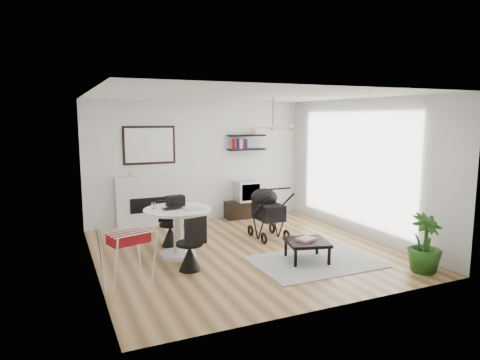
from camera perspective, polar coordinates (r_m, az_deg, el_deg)
name	(u,v)px	position (r m, az deg, el deg)	size (l,w,h in m)	color
floor	(245,251)	(7.65, 0.61, -9.43)	(5.00, 5.00, 0.00)	brown
ceiling	(245,95)	(7.30, 0.65, 11.20)	(5.00, 5.00, 0.00)	white
wall_back	(198,162)	(9.67, -5.56, 2.46)	(5.00, 5.00, 0.00)	white
wall_left	(92,184)	(6.72, -19.14, -0.56)	(5.00, 5.00, 0.00)	white
wall_right	(361,168)	(8.69, 15.80, 1.52)	(5.00, 5.00, 0.00)	white
sheer_curtain	(350,167)	(8.78, 14.46, 1.64)	(0.04, 3.60, 2.60)	white
fireplace	(151,195)	(9.40, -11.73, -1.94)	(1.50, 0.17, 2.16)	white
shelf_lower	(246,149)	(9.94, 0.85, 4.11)	(0.90, 0.25, 0.04)	black
shelf_upper	(246,136)	(9.92, 0.85, 5.95)	(0.90, 0.25, 0.04)	black
pendant_lamp	(273,128)	(7.87, 4.39, 6.97)	(0.90, 0.90, 0.10)	tan
tv_console	(247,209)	(10.08, 0.99, -3.88)	(1.06, 0.37, 0.40)	black
crt_tv	(247,191)	(9.99, 0.91, -1.45)	(0.54, 0.47, 0.47)	#BBBBBE
dining_table	(178,225)	(7.30, -8.29, -5.96)	(1.13, 1.13, 0.82)	white
laptop	(174,209)	(7.16, -8.84, -3.83)	(0.35, 0.23, 0.03)	black
black_bag	(175,201)	(7.45, -8.61, -2.75)	(0.30, 0.18, 0.18)	black
newspaper	(193,209)	(7.18, -6.27, -3.82)	(0.35, 0.29, 0.01)	silver
drinking_glass	(154,205)	(7.30, -11.45, -3.33)	(0.07, 0.07, 0.11)	white
chair_far	(170,232)	(7.98, -9.32, -6.85)	(0.39, 0.40, 0.82)	black
chair_near	(190,253)	(6.68, -6.66, -9.69)	(0.44, 0.45, 0.87)	black
drying_rack	(128,260)	(5.96, -14.72, -10.32)	(0.71, 0.69, 0.87)	white
stroller	(267,214)	(8.40, 3.62, -4.57)	(0.55, 0.90, 1.07)	black
rug	(314,262)	(7.19, 9.86, -10.70)	(1.95, 1.41, 0.01)	gray
coffee_table	(307,243)	(7.14, 8.92, -8.27)	(0.78, 0.78, 0.33)	black
magazines	(306,239)	(7.13, 8.79, -7.79)	(0.28, 0.22, 0.04)	#CE3F33
potted_plant	(425,243)	(7.12, 23.42, -7.75)	(0.50, 0.50, 0.89)	#224E16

